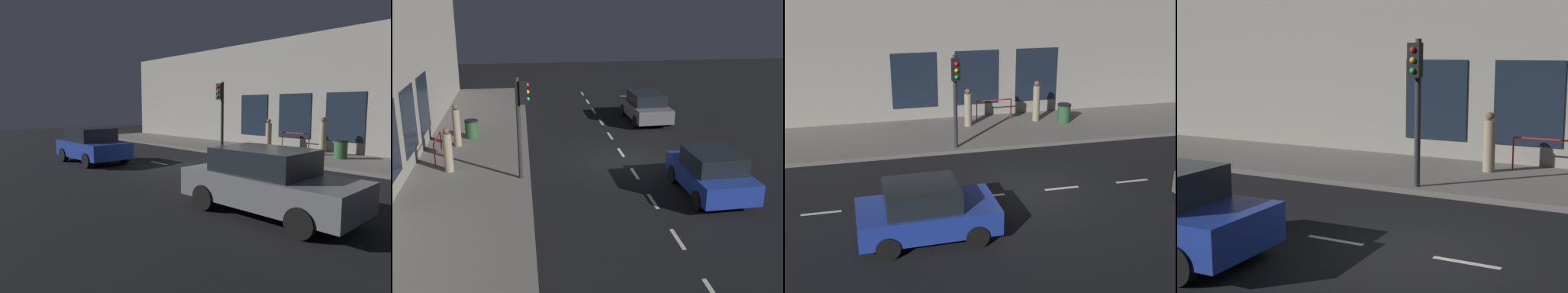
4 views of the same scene
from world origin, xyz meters
TOP-DOWN VIEW (x-y plane):
  - ground_plane at (0.00, 0.00)m, footprint 60.00×60.00m
  - sidewalk at (6.25, 0.00)m, footprint 4.50×32.00m
  - building_facade at (8.80, 0.00)m, footprint 0.65×32.00m
  - lane_centre_line at (0.00, -1.00)m, footprint 0.12×27.20m
  - traffic_light at (4.24, 1.80)m, footprint 0.50×0.32m
  - parked_car_0 at (-2.11, 3.85)m, footprint 2.08×3.86m
  - pedestrian_0 at (7.04, 0.73)m, footprint 0.43×0.43m
  - pedestrian_1 at (7.09, -2.52)m, footprint 0.33×0.33m
  - trash_bin at (6.58, -3.71)m, footprint 0.63×0.63m
  - red_railing at (7.64, -0.64)m, footprint 0.05×1.71m

SIDE VIEW (x-z plane):
  - ground_plane at x=0.00m, z-range 0.00..0.00m
  - lane_centre_line at x=0.00m, z-range 0.00..0.01m
  - sidewalk at x=6.25m, z-range 0.00..0.15m
  - trash_bin at x=6.58m, z-range 0.15..1.01m
  - parked_car_0 at x=-2.11m, z-range 0.00..1.58m
  - red_railing at x=7.64m, z-range 0.36..1.33m
  - pedestrian_0 at x=7.04m, z-range 0.10..1.81m
  - pedestrian_1 at x=7.09m, z-range 0.11..2.00m
  - traffic_light at x=4.24m, z-range 0.78..4.50m
  - building_facade at x=8.80m, z-range -0.01..6.56m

